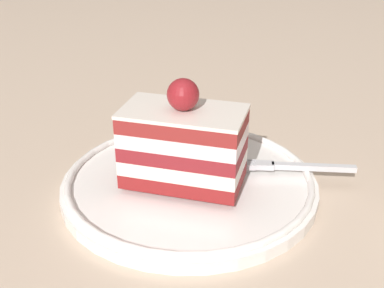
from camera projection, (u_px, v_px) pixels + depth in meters
The scene contains 5 objects.
ground_plane at pixel (184, 196), 0.43m from camera, with size 2.40×2.40×0.00m, color #CCB199.
dessert_plate at pixel (192, 183), 0.43m from camera, with size 0.22×0.22×0.02m.
cake_slice at pixel (181, 146), 0.40m from camera, with size 0.11×0.07×0.09m.
whipped_cream_dollop at pixel (192, 125), 0.48m from camera, with size 0.04×0.04×0.03m, color white.
fork at pixel (284, 166), 0.44m from camera, with size 0.11×0.05×0.00m.
Camera 1 is at (0.17, -0.32, 0.23)m, focal length 46.88 mm.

